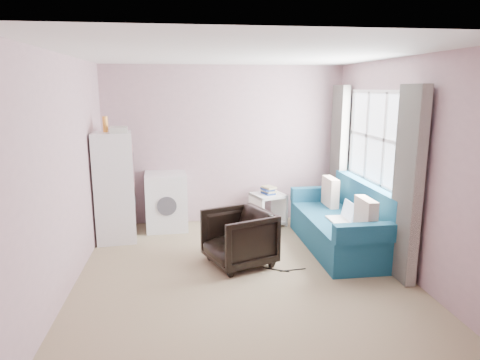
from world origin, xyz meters
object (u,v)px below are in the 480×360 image
at_px(armchair, 239,235).
at_px(sofa, 345,225).
at_px(side_table, 268,207).
at_px(fridge, 115,186).
at_px(washing_machine, 166,200).

distance_m(armchair, sofa, 1.56).
distance_m(side_table, sofa, 1.41).
bearing_deg(side_table, armchair, -113.67).
distance_m(armchair, fridge, 2.00).
bearing_deg(side_table, washing_machine, 179.12).
bearing_deg(fridge, washing_machine, 25.48).
bearing_deg(washing_machine, side_table, -4.49).
bearing_deg(side_table, fridge, -169.77).
distance_m(washing_machine, side_table, 1.60).
xyz_separation_m(washing_machine, side_table, (1.60, -0.02, -0.16)).
distance_m(washing_machine, sofa, 2.71).
bearing_deg(armchair, sofa, 82.24).
bearing_deg(sofa, armchair, -166.81).
bearing_deg(washing_machine, fridge, -151.24).
xyz_separation_m(side_table, sofa, (0.86, -1.12, 0.03)).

